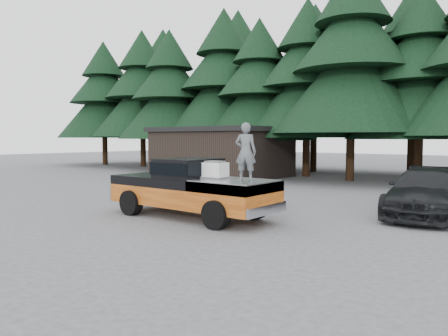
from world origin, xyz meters
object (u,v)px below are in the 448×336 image
Objects in this scene: man_on_bed at (246,152)px; parked_car at (426,192)px; pickup_truck at (191,197)px; air_compressor at (215,171)px; utility_building at (222,152)px.

parked_car is at bearing -148.37° from man_on_bed.
man_on_bed is (2.16, 0.04, 1.52)m from pickup_truck.
parked_car is (3.76, 5.05, -1.40)m from man_on_bed.
air_compressor is at bearing 0.80° from pickup_truck.
utility_building is (-8.84, 12.55, 1.00)m from pickup_truck.
air_compressor is 0.13× the size of parked_car.
utility_building reaches higher than parked_car.
parked_car is 0.64× the size of utility_building.
man_on_bed reaches higher than parked_car.
man_on_bed is (1.16, 0.02, 0.62)m from air_compressor.
utility_building reaches higher than air_compressor.
utility_building is at bearing -70.33° from man_on_bed.
utility_building is (-9.84, 12.53, 0.10)m from air_compressor.
man_on_bed is 0.32× the size of parked_car.
utility_building reaches higher than pickup_truck.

